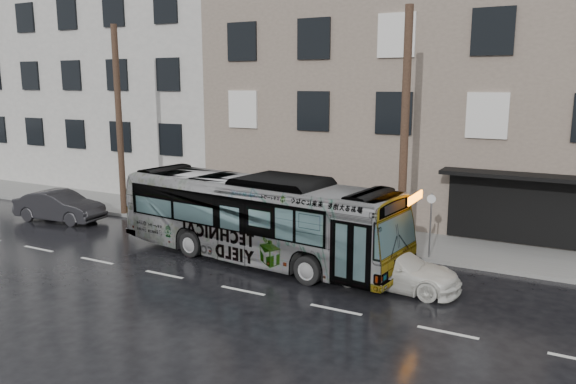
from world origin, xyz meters
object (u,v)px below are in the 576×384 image
at_px(utility_pole_front, 405,134).
at_px(dark_sedan, 60,206).
at_px(white_sedan, 393,268).
at_px(bus, 256,218).
at_px(sign_post, 430,226).
at_px(utility_pole_rear, 119,121).

distance_m(utility_pole_front, dark_sedan, 16.56).
height_order(white_sedan, dark_sedan, dark_sedan).
height_order(bus, white_sedan, bus).
bearing_deg(sign_post, utility_pole_rear, 180.00).
height_order(sign_post, dark_sedan, sign_post).
bearing_deg(utility_pole_rear, bus, -16.73).
relative_size(sign_post, white_sedan, 0.55).
relative_size(utility_pole_rear, sign_post, 3.75).
bearing_deg(sign_post, bus, -153.63).
distance_m(utility_pole_rear, sign_post, 15.46).
distance_m(utility_pole_front, white_sedan, 5.19).
height_order(utility_pole_rear, sign_post, utility_pole_rear).
distance_m(sign_post, dark_sedan, 17.19).
bearing_deg(dark_sedan, utility_pole_front, -89.21).
height_order(sign_post, white_sedan, sign_post).
bearing_deg(bus, white_sedan, -87.56).
relative_size(sign_post, bus, 0.21).
height_order(sign_post, bus, bus).
relative_size(bus, dark_sedan, 2.61).
relative_size(utility_pole_front, dark_sedan, 2.05).
relative_size(utility_pole_rear, bus, 0.78).
xyz_separation_m(utility_pole_rear, white_sedan, (14.74, -3.20, -4.02)).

